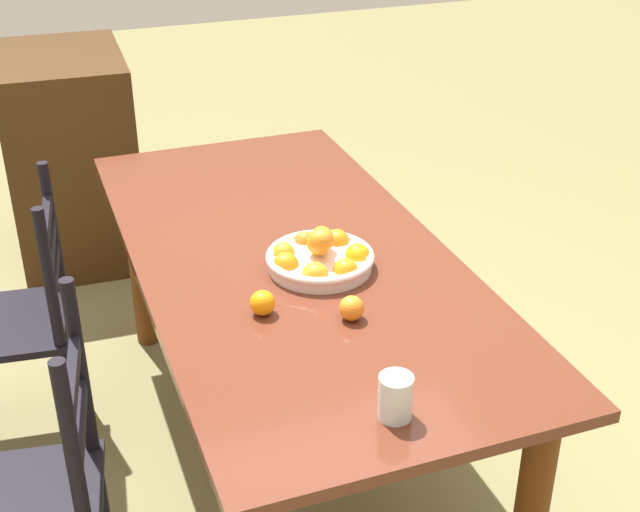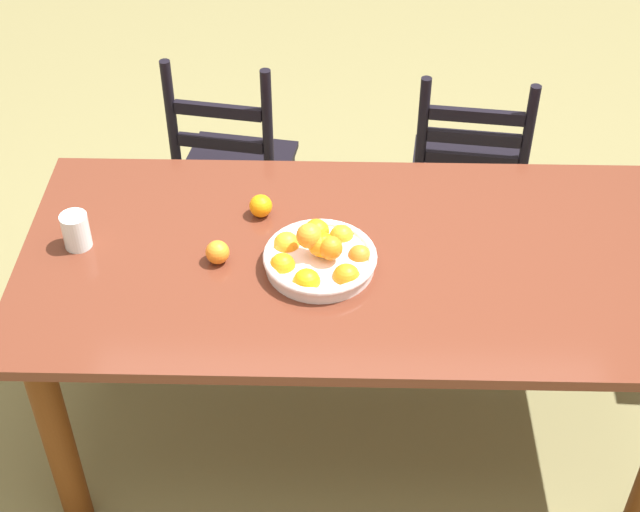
% 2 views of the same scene
% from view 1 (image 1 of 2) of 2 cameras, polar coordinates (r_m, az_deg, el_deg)
% --- Properties ---
extents(ground_plane, '(12.00, 12.00, 0.00)m').
position_cam_1_polar(ground_plane, '(3.02, -1.68, -12.67)').
color(ground_plane, olive).
extents(dining_table, '(1.91, 0.91, 0.76)m').
position_cam_1_polar(dining_table, '(2.64, -1.87, -2.12)').
color(dining_table, '#58291B').
rests_on(dining_table, ground).
extents(chair_near_window, '(0.45, 0.45, 0.97)m').
position_cam_1_polar(chair_near_window, '(2.30, -17.98, -15.13)').
color(chair_near_window, black).
rests_on(chair_near_window, ground).
extents(chair_by_cabinet, '(0.45, 0.45, 0.93)m').
position_cam_1_polar(chair_by_cabinet, '(2.99, -19.02, -4.13)').
color(chair_by_cabinet, black).
rests_on(chair_by_cabinet, ground).
extents(cabinet, '(0.78, 0.58, 0.95)m').
position_cam_1_polar(cabinet, '(4.21, -15.98, 6.32)').
color(cabinet, '#3A220D').
rests_on(cabinet, ground).
extents(fruit_bowl, '(0.31, 0.31, 0.14)m').
position_cam_1_polar(fruit_bowl, '(2.48, 0.01, -0.05)').
color(fruit_bowl, silver).
rests_on(fruit_bowl, dining_table).
extents(orange_loose_0, '(0.07, 0.07, 0.07)m').
position_cam_1_polar(orange_loose_0, '(2.26, 2.08, -3.44)').
color(orange_loose_0, orange).
rests_on(orange_loose_0, dining_table).
extents(orange_loose_1, '(0.07, 0.07, 0.07)m').
position_cam_1_polar(orange_loose_1, '(2.28, -3.79, -3.08)').
color(orange_loose_1, orange).
rests_on(orange_loose_1, dining_table).
extents(drinking_glass, '(0.08, 0.08, 0.11)m').
position_cam_1_polar(drinking_glass, '(1.92, 4.97, -9.19)').
color(drinking_glass, silver).
rests_on(drinking_glass, dining_table).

